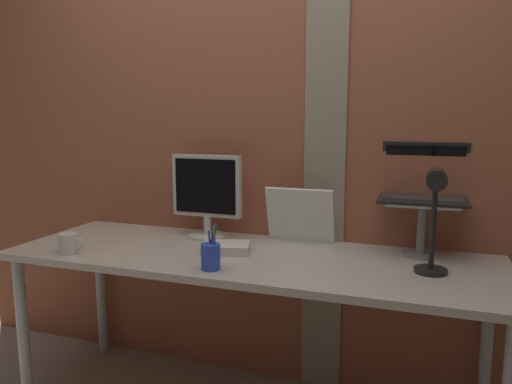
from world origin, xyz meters
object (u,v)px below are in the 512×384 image
at_px(whiteboard_panel, 300,216).
at_px(laptop, 424,183).
at_px(desk_lamp, 434,210).
at_px(monitor, 207,191).
at_px(pen_cup, 211,256).
at_px(coffee_mug, 69,243).

bearing_deg(whiteboard_panel, laptop, 3.91).
bearing_deg(desk_lamp, whiteboard_panel, 151.52).
relative_size(monitor, whiteboard_panel, 1.28).
xyz_separation_m(desk_lamp, pen_cup, (-0.78, -0.18, -0.19)).
bearing_deg(pen_cup, monitor, 116.41).
bearing_deg(coffee_mug, laptop, 20.42).
distance_m(monitor, laptop, 0.97).
height_order(whiteboard_panel, desk_lamp, desk_lamp).
bearing_deg(whiteboard_panel, pen_cup, -114.67).
height_order(whiteboard_panel, pen_cup, whiteboard_panel).
relative_size(whiteboard_panel, desk_lamp, 0.78).
bearing_deg(coffee_mug, whiteboard_panel, 28.94).
distance_m(desk_lamp, coffee_mug, 1.46).
height_order(desk_lamp, pen_cup, desk_lamp).
xyz_separation_m(laptop, whiteboard_panel, (-0.52, -0.04, -0.17)).
bearing_deg(laptop, monitor, -175.58).
relative_size(desk_lamp, pen_cup, 2.22).
bearing_deg(desk_lamp, laptop, 96.67).
relative_size(whiteboard_panel, pen_cup, 1.73).
bearing_deg(coffee_mug, desk_lamp, 7.16).
relative_size(monitor, pen_cup, 2.21).
bearing_deg(laptop, whiteboard_panel, -176.09).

